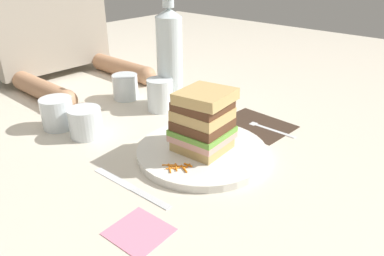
{
  "coord_description": "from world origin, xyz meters",
  "views": [
    {
      "loc": [
        -0.55,
        -0.47,
        0.4
      ],
      "look_at": [
        -0.02,
        0.0,
        0.06
      ],
      "focal_mm": 33.79,
      "sensor_mm": 36.0,
      "label": 1
    }
  ],
  "objects_px": {
    "sandwich": "(203,121)",
    "juice_glass": "(160,97)",
    "knife": "(133,188)",
    "water_bottle": "(170,57)",
    "main_plate": "(202,152)",
    "diner_across": "(46,6)",
    "empty_tumbler_0": "(125,87)",
    "empty_tumbler_2": "(86,123)",
    "napkin_pink": "(139,231)",
    "empty_tumbler_1": "(57,113)",
    "fork": "(264,126)",
    "napkin_dark": "(256,124)"
  },
  "relations": [
    {
      "from": "sandwich",
      "to": "empty_tumbler_2",
      "type": "relative_size",
      "value": 1.76
    },
    {
      "from": "empty_tumbler_1",
      "to": "water_bottle",
      "type": "bearing_deg",
      "value": -18.5
    },
    {
      "from": "napkin_dark",
      "to": "fork",
      "type": "bearing_deg",
      "value": -89.36
    },
    {
      "from": "diner_across",
      "to": "knife",
      "type": "bearing_deg",
      "value": -110.06
    },
    {
      "from": "napkin_dark",
      "to": "empty_tumbler_2",
      "type": "distance_m",
      "value": 0.43
    },
    {
      "from": "knife",
      "to": "juice_glass",
      "type": "bearing_deg",
      "value": 38.12
    },
    {
      "from": "sandwich",
      "to": "napkin_dark",
      "type": "distance_m",
      "value": 0.23
    },
    {
      "from": "empty_tumbler_1",
      "to": "empty_tumbler_2",
      "type": "relative_size",
      "value": 1.01
    },
    {
      "from": "empty_tumbler_1",
      "to": "empty_tumbler_2",
      "type": "bearing_deg",
      "value": -78.43
    },
    {
      "from": "diner_across",
      "to": "fork",
      "type": "bearing_deg",
      "value": -81.12
    },
    {
      "from": "knife",
      "to": "empty_tumbler_2",
      "type": "height_order",
      "value": "empty_tumbler_2"
    },
    {
      "from": "empty_tumbler_0",
      "to": "empty_tumbler_2",
      "type": "height_order",
      "value": "empty_tumbler_0"
    },
    {
      "from": "knife",
      "to": "napkin_pink",
      "type": "xyz_separation_m",
      "value": [
        -0.07,
        -0.1,
        -0.0
      ]
    },
    {
      "from": "main_plate",
      "to": "water_bottle",
      "type": "height_order",
      "value": "water_bottle"
    },
    {
      "from": "main_plate",
      "to": "juice_glass",
      "type": "height_order",
      "value": "juice_glass"
    },
    {
      "from": "sandwich",
      "to": "fork",
      "type": "xyz_separation_m",
      "value": [
        0.21,
        -0.03,
        -0.08
      ]
    },
    {
      "from": "juice_glass",
      "to": "empty_tumbler_2",
      "type": "bearing_deg",
      "value": 175.84
    },
    {
      "from": "main_plate",
      "to": "diner_across",
      "type": "relative_size",
      "value": 0.54
    },
    {
      "from": "knife",
      "to": "napkin_pink",
      "type": "relative_size",
      "value": 2.22
    },
    {
      "from": "juice_glass",
      "to": "napkin_pink",
      "type": "distance_m",
      "value": 0.5
    },
    {
      "from": "fork",
      "to": "empty_tumbler_1",
      "type": "relative_size",
      "value": 2.1
    },
    {
      "from": "water_bottle",
      "to": "empty_tumbler_0",
      "type": "relative_size",
      "value": 4.05
    },
    {
      "from": "juice_glass",
      "to": "main_plate",
      "type": "bearing_deg",
      "value": -114.67
    },
    {
      "from": "main_plate",
      "to": "fork",
      "type": "xyz_separation_m",
      "value": [
        0.21,
        -0.03,
        -0.0
      ]
    },
    {
      "from": "knife",
      "to": "empty_tumbler_0",
      "type": "height_order",
      "value": "empty_tumbler_0"
    },
    {
      "from": "water_bottle",
      "to": "sandwich",
      "type": "bearing_deg",
      "value": -122.43
    },
    {
      "from": "empty_tumbler_2",
      "to": "napkin_pink",
      "type": "xyz_separation_m",
      "value": [
        -0.14,
        -0.35,
        -0.03
      ]
    },
    {
      "from": "napkin_dark",
      "to": "empty_tumbler_1",
      "type": "distance_m",
      "value": 0.51
    },
    {
      "from": "sandwich",
      "to": "juice_glass",
      "type": "xyz_separation_m",
      "value": [
        0.12,
        0.25,
        -0.04
      ]
    },
    {
      "from": "sandwich",
      "to": "empty_tumbler_1",
      "type": "distance_m",
      "value": 0.39
    },
    {
      "from": "knife",
      "to": "empty_tumbler_2",
      "type": "xyz_separation_m",
      "value": [
        0.07,
        0.25,
        0.03
      ]
    },
    {
      "from": "napkin_dark",
      "to": "juice_glass",
      "type": "relative_size",
      "value": 1.95
    },
    {
      "from": "knife",
      "to": "water_bottle",
      "type": "distance_m",
      "value": 0.45
    },
    {
      "from": "juice_glass",
      "to": "empty_tumbler_2",
      "type": "xyz_separation_m",
      "value": [
        -0.23,
        0.02,
        -0.0
      ]
    },
    {
      "from": "knife",
      "to": "fork",
      "type": "bearing_deg",
      "value": -6.5
    },
    {
      "from": "knife",
      "to": "empty_tumbler_1",
      "type": "xyz_separation_m",
      "value": [
        0.05,
        0.35,
        0.04
      ]
    },
    {
      "from": "empty_tumbler_2",
      "to": "napkin_pink",
      "type": "relative_size",
      "value": 0.87
    },
    {
      "from": "main_plate",
      "to": "napkin_pink",
      "type": "xyz_separation_m",
      "value": [
        -0.25,
        -0.08,
        -0.01
      ]
    },
    {
      "from": "water_bottle",
      "to": "napkin_pink",
      "type": "height_order",
      "value": "water_bottle"
    },
    {
      "from": "juice_glass",
      "to": "diner_across",
      "type": "xyz_separation_m",
      "value": [
        -0.03,
        0.51,
        0.2
      ]
    },
    {
      "from": "diner_across",
      "to": "empty_tumbler_0",
      "type": "bearing_deg",
      "value": -86.72
    },
    {
      "from": "water_bottle",
      "to": "empty_tumbler_1",
      "type": "xyz_separation_m",
      "value": [
        -0.3,
        0.1,
        -0.1
      ]
    },
    {
      "from": "sandwich",
      "to": "water_bottle",
      "type": "xyz_separation_m",
      "value": [
        0.17,
        0.26,
        0.06
      ]
    },
    {
      "from": "knife",
      "to": "water_bottle",
      "type": "xyz_separation_m",
      "value": [
        0.35,
        0.25,
        0.14
      ]
    },
    {
      "from": "empty_tumbler_2",
      "to": "water_bottle",
      "type": "bearing_deg",
      "value": -1.39
    },
    {
      "from": "main_plate",
      "to": "empty_tumbler_1",
      "type": "height_order",
      "value": "empty_tumbler_1"
    },
    {
      "from": "empty_tumbler_1",
      "to": "fork",
      "type": "bearing_deg",
      "value": -48.6
    },
    {
      "from": "sandwich",
      "to": "napkin_dark",
      "type": "xyz_separation_m",
      "value": [
        0.21,
        -0.0,
        -0.08
      ]
    },
    {
      "from": "knife",
      "to": "empty_tumbler_1",
      "type": "relative_size",
      "value": 2.54
    },
    {
      "from": "napkin_pink",
      "to": "fork",
      "type": "bearing_deg",
      "value": 6.64
    }
  ]
}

